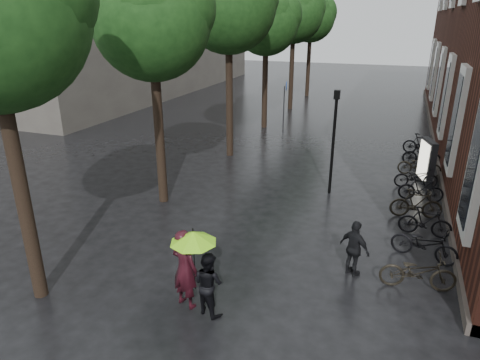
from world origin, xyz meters
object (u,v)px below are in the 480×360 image
at_px(person_black, 208,283).
at_px(pedestrian_walking, 355,249).
at_px(ad_lightbox, 427,162).
at_px(lamp_post, 334,133).
at_px(person_burgundy, 185,268).
at_px(parked_bicycles, 420,190).

bearing_deg(person_black, pedestrian_walking, -116.05).
distance_m(pedestrian_walking, ad_lightbox, 7.92).
relative_size(ad_lightbox, lamp_post, 0.46).
height_order(person_burgundy, ad_lightbox, person_burgundy).
bearing_deg(ad_lightbox, pedestrian_walking, -120.49).
relative_size(person_burgundy, person_black, 1.28).
bearing_deg(lamp_post, person_burgundy, -104.01).
relative_size(pedestrian_walking, ad_lightbox, 0.84).
relative_size(person_burgundy, parked_bicycles, 0.15).
xyz_separation_m(person_black, lamp_post, (1.38, 8.01, 1.61)).
distance_m(person_black, parked_bicycles, 9.41).
bearing_deg(person_burgundy, ad_lightbox, -100.31).
relative_size(person_burgundy, pedestrian_walking, 1.28).
bearing_deg(parked_bicycles, pedestrian_walking, -107.00).
height_order(person_burgundy, pedestrian_walking, person_burgundy).
bearing_deg(person_black, person_burgundy, 15.02).
bearing_deg(ad_lightbox, person_black, -131.18).
bearing_deg(parked_bicycles, person_burgundy, -122.21).
bearing_deg(ad_lightbox, lamp_post, -161.57).
height_order(pedestrian_walking, ad_lightbox, ad_lightbox).
distance_m(pedestrian_walking, lamp_post, 5.75).
height_order(person_black, ad_lightbox, ad_lightbox).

